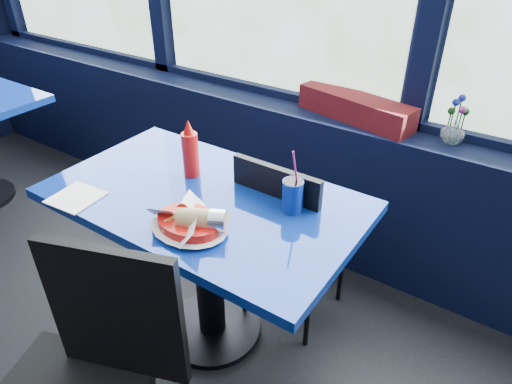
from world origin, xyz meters
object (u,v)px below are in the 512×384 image
planter_box (355,107)px  food_basket (191,222)px  near_table (206,233)px  chair_near_back (288,233)px  flower_vase (454,129)px  chair_near_front (85,373)px  ketchup_bottle (190,151)px  soda_cup (293,195)px

planter_box → food_basket: planter_box is taller
near_table → planter_box: planter_box is taller
chair_near_back → flower_vase: 0.84m
near_table → chair_near_front: bearing=-81.0°
chair_near_back → food_basket: bearing=75.4°
planter_box → flower_vase: 0.46m
chair_near_front → planter_box: bearing=66.1°
ketchup_bottle → soda_cup: (0.46, 0.01, -0.04)m
chair_near_back → planter_box: size_ratio=1.48×
food_basket → soda_cup: size_ratio=1.03×
ketchup_bottle → near_table: bearing=-35.3°
flower_vase → food_basket: (-0.57, -1.06, -0.08)m
chair_near_back → chair_near_front: bearing=83.2°
flower_vase → soda_cup: bearing=-114.5°
soda_cup → ketchup_bottle: bearing=-179.0°
flower_vase → food_basket: flower_vase is taller
chair_near_front → ketchup_bottle: 0.87m
food_basket → soda_cup: 0.37m
chair_near_back → planter_box: (-0.01, 0.62, 0.36)m
near_table → flower_vase: bearing=52.2°
ketchup_bottle → planter_box: bearing=65.6°
flower_vase → chair_near_front: bearing=-110.1°
chair_near_back → soda_cup: (0.10, -0.16, 0.31)m
chair_near_front → soda_cup: bearing=54.7°
chair_near_front → soda_cup: soda_cup is taller
planter_box → soda_cup: size_ratio=2.31×
near_table → chair_near_back: 0.36m
ketchup_bottle → soda_cup: soda_cup is taller
chair_near_front → chair_near_back: 0.96m
flower_vase → soda_cup: (-0.35, -0.77, -0.05)m
flower_vase → ketchup_bottle: bearing=-136.3°
near_table → chair_near_back: chair_near_back is taller
near_table → chair_near_back: bearing=49.5°
near_table → chair_near_back: (0.23, 0.27, -0.07)m
near_table → planter_box: 0.95m
planter_box → soda_cup: bearing=-70.1°
near_table → ketchup_bottle: 0.33m
planter_box → ketchup_bottle: (-0.36, -0.79, -0.00)m
planter_box → food_basket: size_ratio=2.24×
chair_near_front → flower_vase: bearing=50.1°
flower_vase → food_basket: bearing=-118.3°
planter_box → soda_cup: 0.79m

